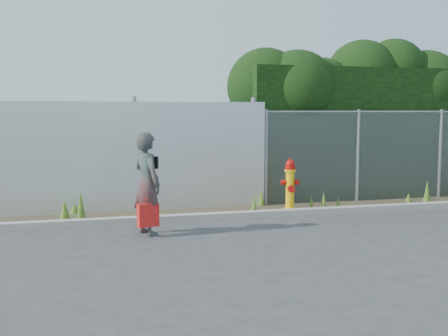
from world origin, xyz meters
TOP-DOWN VIEW (x-y plane):
  - ground at (0.00, 0.00)m, footprint 80.00×80.00m
  - curb at (0.00, 1.80)m, footprint 16.00×0.22m
  - weed_strip at (-0.36, 2.46)m, footprint 16.00×1.34m
  - corrugated_fence at (-3.25, 3.01)m, footprint 8.50×0.21m
  - chainlink_fence at (4.25, 3.00)m, footprint 6.50×0.07m
  - hedge at (4.32, 4.01)m, footprint 7.66×2.11m
  - fire_hydrant at (1.31, 2.26)m, footprint 0.36×0.32m
  - woman at (-1.74, 0.84)m, footprint 0.61×0.72m
  - red_tote_bag at (-1.76, 0.64)m, footprint 0.34×0.12m
  - black_shoulder_bag at (-1.67, 0.99)m, footprint 0.27×0.11m

SIDE VIEW (x-z plane):
  - ground at x=0.00m, z-range 0.00..0.00m
  - curb at x=0.00m, z-range 0.00..0.12m
  - weed_strip at x=-0.36m, z-range -0.17..0.38m
  - red_tote_bag at x=-1.76m, z-range 0.13..0.58m
  - fire_hydrant at x=1.31m, z-range -0.02..1.05m
  - woman at x=-1.74m, z-range 0.00..1.67m
  - chainlink_fence at x=4.25m, z-range 0.01..2.06m
  - corrugated_fence at x=-3.25m, z-range -0.05..2.25m
  - black_shoulder_bag at x=-1.67m, z-range 1.07..1.27m
  - hedge at x=4.32m, z-range 0.21..3.97m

